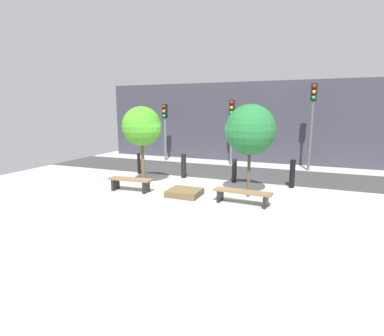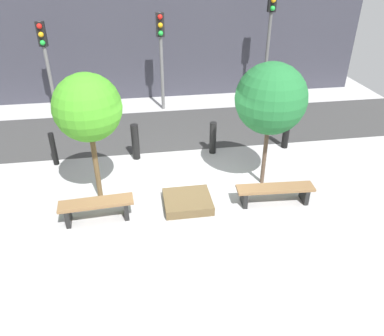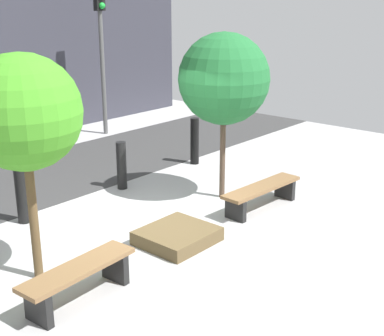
{
  "view_description": "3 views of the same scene",
  "coord_description": "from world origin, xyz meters",
  "px_view_note": "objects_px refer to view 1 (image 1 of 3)",
  "views": [
    {
      "loc": [
        3.93,
        -9.74,
        2.93
      ],
      "look_at": [
        0.14,
        -0.25,
        0.92
      ],
      "focal_mm": 28.0,
      "sensor_mm": 36.0,
      "label": 1
    },
    {
      "loc": [
        -1.01,
        -7.68,
        5.24
      ],
      "look_at": [
        0.1,
        -0.64,
        1.05
      ],
      "focal_mm": 35.0,
      "sensor_mm": 36.0,
      "label": 2
    },
    {
      "loc": [
        -5.63,
        -5.75,
        3.67
      ],
      "look_at": [
        0.47,
        -0.48,
        1.09
      ],
      "focal_mm": 50.0,
      "sensor_mm": 36.0,
      "label": 3
    }
  ],
  "objects_px": {
    "tree_behind_right_bench": "(250,130)",
    "traffic_light_mid_east": "(312,112)",
    "bench_left": "(130,182)",
    "planter_bed": "(185,193)",
    "bollard_right": "(292,174)",
    "bench_right": "(242,194)",
    "traffic_light_west": "(165,122)",
    "tree_behind_left_bench": "(142,127)",
    "bollard_center": "(234,171)",
    "bollard_far_left": "(139,164)",
    "bollard_left": "(184,166)",
    "traffic_light_mid_west": "(232,120)"
  },
  "relations": [
    {
      "from": "bench_right",
      "to": "bollard_right",
      "type": "relative_size",
      "value": 1.72
    },
    {
      "from": "bollard_left",
      "to": "traffic_light_mid_east",
      "type": "relative_size",
      "value": 0.25
    },
    {
      "from": "bollard_left",
      "to": "bollard_right",
      "type": "xyz_separation_m",
      "value": [
        4.48,
        0.0,
        0.01
      ]
    },
    {
      "from": "traffic_light_west",
      "to": "traffic_light_mid_west",
      "type": "relative_size",
      "value": 0.95
    },
    {
      "from": "planter_bed",
      "to": "bollard_center",
      "type": "bearing_deg",
      "value": 66.02
    },
    {
      "from": "traffic_light_mid_east",
      "to": "planter_bed",
      "type": "bearing_deg",
      "value": -121.86
    },
    {
      "from": "bench_left",
      "to": "bollard_left",
      "type": "relative_size",
      "value": 1.57
    },
    {
      "from": "planter_bed",
      "to": "bollard_center",
      "type": "relative_size",
      "value": 1.14
    },
    {
      "from": "traffic_light_mid_east",
      "to": "bench_right",
      "type": "bearing_deg",
      "value": -105.91
    },
    {
      "from": "bollard_far_left",
      "to": "traffic_light_west",
      "type": "xyz_separation_m",
      "value": [
        -0.54,
        3.75,
        1.76
      ]
    },
    {
      "from": "bench_right",
      "to": "traffic_light_west",
      "type": "height_order",
      "value": "traffic_light_west"
    },
    {
      "from": "bollard_right",
      "to": "traffic_light_mid_west",
      "type": "relative_size",
      "value": 0.31
    },
    {
      "from": "bench_left",
      "to": "bollard_right",
      "type": "relative_size",
      "value": 1.53
    },
    {
      "from": "bench_left",
      "to": "bench_right",
      "type": "distance_m",
      "value": 4.1
    },
    {
      "from": "bollard_far_left",
      "to": "bollard_center",
      "type": "bearing_deg",
      "value": 0.0
    },
    {
      "from": "bench_right",
      "to": "traffic_light_mid_west",
      "type": "bearing_deg",
      "value": 111.13
    },
    {
      "from": "planter_bed",
      "to": "bollard_far_left",
      "type": "xyz_separation_m",
      "value": [
        -3.36,
        2.52,
        0.37
      ]
    },
    {
      "from": "tree_behind_left_bench",
      "to": "traffic_light_mid_east",
      "type": "xyz_separation_m",
      "value": [
        5.95,
        5.56,
        0.53
      ]
    },
    {
      "from": "traffic_light_west",
      "to": "traffic_light_mid_east",
      "type": "relative_size",
      "value": 0.78
    },
    {
      "from": "planter_bed",
      "to": "tree_behind_right_bench",
      "type": "distance_m",
      "value": 3.06
    },
    {
      "from": "bollard_center",
      "to": "bollard_far_left",
      "type": "bearing_deg",
      "value": 180.0
    },
    {
      "from": "planter_bed",
      "to": "bollard_far_left",
      "type": "height_order",
      "value": "bollard_far_left"
    },
    {
      "from": "bench_left",
      "to": "bollard_right",
      "type": "distance_m",
      "value": 6.06
    },
    {
      "from": "bench_right",
      "to": "tree_behind_right_bench",
      "type": "xyz_separation_m",
      "value": [
        0.0,
        0.91,
        1.95
      ]
    },
    {
      "from": "bench_right",
      "to": "traffic_light_west",
      "type": "xyz_separation_m",
      "value": [
        -5.95,
        6.47,
        1.92
      ]
    },
    {
      "from": "bench_left",
      "to": "planter_bed",
      "type": "height_order",
      "value": "bench_left"
    },
    {
      "from": "bench_right",
      "to": "bollard_far_left",
      "type": "xyz_separation_m",
      "value": [
        -5.41,
        2.72,
        0.16
      ]
    },
    {
      "from": "tree_behind_right_bench",
      "to": "tree_behind_left_bench",
      "type": "bearing_deg",
      "value": 180.0
    },
    {
      "from": "bollard_far_left",
      "to": "traffic_light_mid_west",
      "type": "relative_size",
      "value": 0.28
    },
    {
      "from": "bollard_center",
      "to": "bench_right",
      "type": "bearing_deg",
      "value": -71.06
    },
    {
      "from": "bench_right",
      "to": "tree_behind_left_bench",
      "type": "bearing_deg",
      "value": 171.07
    },
    {
      "from": "bollard_left",
      "to": "bollard_center",
      "type": "bearing_deg",
      "value": 0.0
    },
    {
      "from": "planter_bed",
      "to": "bollard_right",
      "type": "bearing_deg",
      "value": 36.84
    },
    {
      "from": "tree_behind_left_bench",
      "to": "bollard_left",
      "type": "relative_size",
      "value": 2.91
    },
    {
      "from": "bollard_center",
      "to": "traffic_light_mid_east",
      "type": "distance_m",
      "value": 5.22
    },
    {
      "from": "bollard_center",
      "to": "bollard_right",
      "type": "xyz_separation_m",
      "value": [
        2.24,
        0.0,
        0.05
      ]
    },
    {
      "from": "planter_bed",
      "to": "traffic_light_mid_east",
      "type": "xyz_separation_m",
      "value": [
        3.9,
        6.27,
        2.71
      ]
    },
    {
      "from": "bollard_far_left",
      "to": "bollard_left",
      "type": "relative_size",
      "value": 0.91
    },
    {
      "from": "tree_behind_left_bench",
      "to": "bollard_far_left",
      "type": "xyz_separation_m",
      "value": [
        -1.31,
        1.81,
        -1.81
      ]
    },
    {
      "from": "tree_behind_right_bench",
      "to": "traffic_light_mid_west",
      "type": "relative_size",
      "value": 0.91
    },
    {
      "from": "bench_right",
      "to": "traffic_light_mid_west",
      "type": "distance_m",
      "value": 7.09
    },
    {
      "from": "bench_right",
      "to": "traffic_light_mid_east",
      "type": "xyz_separation_m",
      "value": [
        1.84,
        6.47,
        2.5
      ]
    },
    {
      "from": "bench_left",
      "to": "bench_right",
      "type": "height_order",
      "value": "bench_left"
    },
    {
      "from": "tree_behind_right_bench",
      "to": "traffic_light_mid_east",
      "type": "bearing_deg",
      "value": 71.66
    },
    {
      "from": "bollard_center",
      "to": "bollard_right",
      "type": "distance_m",
      "value": 2.24
    },
    {
      "from": "bollard_far_left",
      "to": "bench_right",
      "type": "bearing_deg",
      "value": -26.66
    },
    {
      "from": "bollard_center",
      "to": "traffic_light_mid_west",
      "type": "bearing_deg",
      "value": 106.62
    },
    {
      "from": "bench_left",
      "to": "tree_behind_right_bench",
      "type": "bearing_deg",
      "value": 8.93
    },
    {
      "from": "bollard_right",
      "to": "traffic_light_mid_east",
      "type": "distance_m",
      "value": 4.42
    },
    {
      "from": "planter_bed",
      "to": "tree_behind_left_bench",
      "type": "relative_size",
      "value": 0.36
    }
  ]
}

